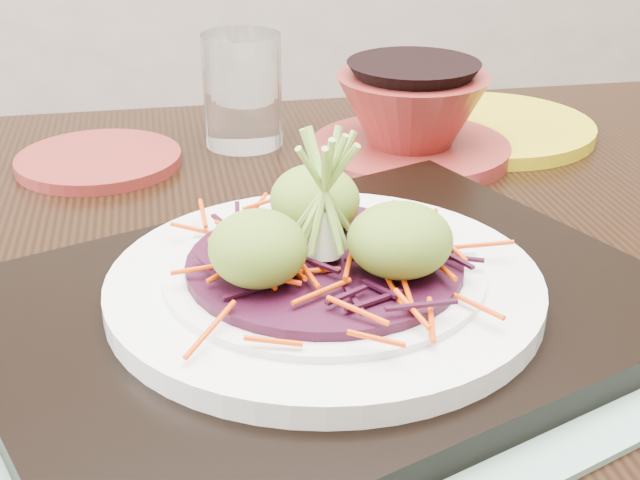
{
  "coord_description": "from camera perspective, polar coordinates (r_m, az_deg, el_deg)",
  "views": [
    {
      "loc": [
        -0.15,
        -0.62,
        1.06
      ],
      "look_at": [
        -0.09,
        -0.14,
        0.82
      ],
      "focal_mm": 50.0,
      "sensor_mm": 36.0,
      "label": 1
    }
  ],
  "objects": [
    {
      "name": "serving_tray",
      "position": [
        0.54,
        0.28,
        -4.45
      ],
      "size": [
        0.49,
        0.44,
        0.02
      ],
      "primitive_type": "cube",
      "rotation": [
        0.0,
        0.0,
        0.43
      ],
      "color": "black",
      "rests_on": "placemat"
    },
    {
      "name": "white_plate",
      "position": [
        0.53,
        0.29,
        -2.81
      ],
      "size": [
        0.26,
        0.26,
        0.02
      ],
      "color": "silver",
      "rests_on": "serving_tray"
    },
    {
      "name": "dining_table",
      "position": [
        0.66,
        1.82,
        -10.23
      ],
      "size": [
        1.28,
        0.89,
        0.77
      ],
      "rotation": [
        0.0,
        0.0,
        0.05
      ],
      "color": "black",
      "rests_on": "ground"
    },
    {
      "name": "water_glass",
      "position": [
        0.84,
        -4.99,
        9.54
      ],
      "size": [
        0.09,
        0.09,
        0.1
      ],
      "primitive_type": "cylinder",
      "rotation": [
        0.0,
        0.0,
        0.29
      ],
      "color": "white",
      "rests_on": "dining_table"
    },
    {
      "name": "cabbage_bed",
      "position": [
        0.52,
        0.29,
        -1.55
      ],
      "size": [
        0.16,
        0.16,
        0.01
      ],
      "primitive_type": "cylinder",
      "color": "#350A1F",
      "rests_on": "white_plate"
    },
    {
      "name": "scallion_garnish",
      "position": [
        0.51,
        0.3,
        2.77
      ],
      "size": [
        0.06,
        0.06,
        0.09
      ],
      "primitive_type": null,
      "color": "#8EBC4B",
      "rests_on": "cabbage_bed"
    },
    {
      "name": "yellow_plate",
      "position": [
        0.89,
        10.67,
        7.08
      ],
      "size": [
        0.25,
        0.25,
        0.01
      ],
      "primitive_type": "cylinder",
      "rotation": [
        0.0,
        0.0,
        0.25
      ],
      "color": "#B9A214",
      "rests_on": "dining_table"
    },
    {
      "name": "terracotta_side_plate",
      "position": [
        0.82,
        -13.97,
        4.98
      ],
      "size": [
        0.19,
        0.19,
        0.01
      ],
      "primitive_type": "cylinder",
      "rotation": [
        0.0,
        0.0,
        0.39
      ],
      "color": "maroon",
      "rests_on": "dining_table"
    },
    {
      "name": "guacamole_scoops",
      "position": [
        0.51,
        0.31,
        0.71
      ],
      "size": [
        0.14,
        0.13,
        0.04
      ],
      "color": "#577C25",
      "rests_on": "cabbage_bed"
    },
    {
      "name": "placemat",
      "position": [
        0.54,
        0.28,
        -5.45
      ],
      "size": [
        0.57,
        0.52,
        0.0
      ],
      "primitive_type": "cube",
      "rotation": [
        0.0,
        0.0,
        0.43
      ],
      "color": "#7CA091",
      "rests_on": "dining_table"
    },
    {
      "name": "carrot_julienne",
      "position": [
        0.52,
        0.29,
        -0.77
      ],
      "size": [
        0.2,
        0.2,
        0.01
      ],
      "primitive_type": null,
      "color": "#DA3A03",
      "rests_on": "cabbage_bed"
    },
    {
      "name": "terracotta_bowl_set",
      "position": [
        0.81,
        5.86,
        7.58
      ],
      "size": [
        0.23,
        0.23,
        0.08
      ],
      "rotation": [
        0.0,
        0.0,
        0.35
      ],
      "color": "maroon",
      "rests_on": "dining_table"
    }
  ]
}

